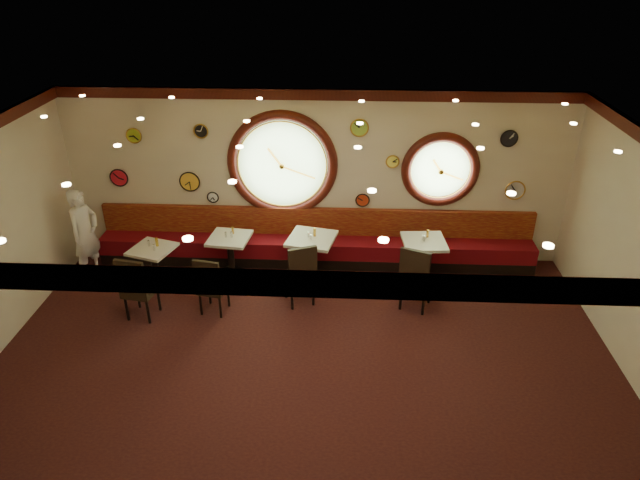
{
  "coord_description": "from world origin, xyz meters",
  "views": [
    {
      "loc": [
        0.54,
        -6.57,
        5.4
      ],
      "look_at": [
        0.18,
        0.8,
        1.5
      ],
      "focal_mm": 32.0,
      "sensor_mm": 36.0,
      "label": 1
    }
  ],
  "objects_px": {
    "condiment_c_bottle": "(315,232)",
    "condiment_a_bottle": "(157,242)",
    "table_d": "(423,255)",
    "condiment_a_salt": "(149,243)",
    "chair_d": "(416,275)",
    "condiment_c_salt": "(308,234)",
    "table_a": "(154,262)",
    "condiment_b_bottle": "(233,230)",
    "table_c": "(312,253)",
    "condiment_b_pepper": "(231,235)",
    "condiment_a_pepper": "(154,248)",
    "condiment_b_salt": "(226,235)",
    "condiment_d_bottle": "(428,233)",
    "chair_a": "(136,285)",
    "chair_b": "(210,283)",
    "waiter": "(85,234)",
    "condiment_c_pepper": "(311,237)",
    "table_b": "(230,251)",
    "condiment_d_pepper": "(424,239)",
    "chair_c": "(301,271)",
    "condiment_d_salt": "(423,238)"
  },
  "relations": [
    {
      "from": "condiment_b_salt",
      "to": "condiment_a_bottle",
      "type": "distance_m",
      "value": 1.17
    },
    {
      "from": "chair_b",
      "to": "condiment_b_pepper",
      "type": "bearing_deg",
      "value": 95.62
    },
    {
      "from": "table_a",
      "to": "waiter",
      "type": "height_order",
      "value": "waiter"
    },
    {
      "from": "table_b",
      "to": "condiment_c_bottle",
      "type": "xyz_separation_m",
      "value": [
        1.51,
        -0.06,
        0.45
      ]
    },
    {
      "from": "chair_d",
      "to": "condiment_a_pepper",
      "type": "distance_m",
      "value": 4.39
    },
    {
      "from": "condiment_c_salt",
      "to": "table_a",
      "type": "bearing_deg",
      "value": -173.06
    },
    {
      "from": "table_a",
      "to": "waiter",
      "type": "relative_size",
      "value": 0.5
    },
    {
      "from": "chair_d",
      "to": "condiment_b_bottle",
      "type": "bearing_deg",
      "value": -177.34
    },
    {
      "from": "chair_d",
      "to": "chair_b",
      "type": "bearing_deg",
      "value": -153.25
    },
    {
      "from": "condiment_b_bottle",
      "to": "condiment_c_bottle",
      "type": "bearing_deg",
      "value": -7.66
    },
    {
      "from": "chair_b",
      "to": "condiment_b_bottle",
      "type": "xyz_separation_m",
      "value": [
        0.12,
        1.37,
        0.25
      ]
    },
    {
      "from": "table_c",
      "to": "chair_a",
      "type": "xyz_separation_m",
      "value": [
        -2.66,
        -1.32,
        0.1
      ]
    },
    {
      "from": "condiment_b_salt",
      "to": "condiment_d_bottle",
      "type": "distance_m",
      "value": 3.53
    },
    {
      "from": "table_c",
      "to": "chair_b",
      "type": "height_order",
      "value": "chair_b"
    },
    {
      "from": "table_d",
      "to": "condiment_a_salt",
      "type": "distance_m",
      "value": 4.74
    },
    {
      "from": "table_b",
      "to": "table_d",
      "type": "height_order",
      "value": "table_d"
    },
    {
      "from": "table_c",
      "to": "condiment_a_pepper",
      "type": "relative_size",
      "value": 8.65
    },
    {
      "from": "condiment_a_salt",
      "to": "condiment_d_bottle",
      "type": "xyz_separation_m",
      "value": [
        4.79,
        0.45,
        0.08
      ]
    },
    {
      "from": "table_c",
      "to": "condiment_a_bottle",
      "type": "distance_m",
      "value": 2.67
    },
    {
      "from": "chair_c",
      "to": "condiment_b_bottle",
      "type": "distance_m",
      "value": 1.67
    },
    {
      "from": "table_b",
      "to": "condiment_d_pepper",
      "type": "relative_size",
      "value": 7.68
    },
    {
      "from": "condiment_a_salt",
      "to": "condiment_c_salt",
      "type": "height_order",
      "value": "condiment_c_salt"
    },
    {
      "from": "condiment_b_salt",
      "to": "condiment_b_pepper",
      "type": "relative_size",
      "value": 0.9
    },
    {
      "from": "condiment_a_bottle",
      "to": "table_d",
      "type": "bearing_deg",
      "value": 3.8
    },
    {
      "from": "condiment_a_bottle",
      "to": "condiment_c_salt",
      "type": "bearing_deg",
      "value": 5.43
    },
    {
      "from": "chair_a",
      "to": "chair_c",
      "type": "height_order",
      "value": "chair_c"
    },
    {
      "from": "table_c",
      "to": "condiment_d_bottle",
      "type": "bearing_deg",
      "value": 5.93
    },
    {
      "from": "condiment_c_bottle",
      "to": "condiment_a_bottle",
      "type": "bearing_deg",
      "value": -174.01
    },
    {
      "from": "condiment_c_bottle",
      "to": "table_d",
      "type": "bearing_deg",
      "value": 0.66
    },
    {
      "from": "condiment_b_bottle",
      "to": "table_d",
      "type": "bearing_deg",
      "value": -2.99
    },
    {
      "from": "table_b",
      "to": "condiment_d_salt",
      "type": "relative_size",
      "value": 8.9
    },
    {
      "from": "condiment_b_pepper",
      "to": "condiment_a_bottle",
      "type": "bearing_deg",
      "value": -164.96
    },
    {
      "from": "chair_d",
      "to": "condiment_c_salt",
      "type": "distance_m",
      "value": 1.98
    },
    {
      "from": "chair_a",
      "to": "chair_c",
      "type": "relative_size",
      "value": 1.0
    },
    {
      "from": "table_a",
      "to": "condiment_b_bottle",
      "type": "xyz_separation_m",
      "value": [
        1.29,
        0.56,
        0.37
      ]
    },
    {
      "from": "chair_b",
      "to": "waiter",
      "type": "relative_size",
      "value": 0.38
    },
    {
      "from": "condiment_b_salt",
      "to": "condiment_c_bottle",
      "type": "height_order",
      "value": "condiment_c_bottle"
    },
    {
      "from": "table_c",
      "to": "chair_c",
      "type": "height_order",
      "value": "chair_c"
    },
    {
      "from": "condiment_b_bottle",
      "to": "chair_d",
      "type": "bearing_deg",
      "value": -19.19
    },
    {
      "from": "chair_a",
      "to": "condiment_c_pepper",
      "type": "distance_m",
      "value": 2.95
    },
    {
      "from": "condiment_c_pepper",
      "to": "condiment_a_salt",
      "type": "bearing_deg",
      "value": -176.52
    },
    {
      "from": "chair_c",
      "to": "condiment_c_pepper",
      "type": "xyz_separation_m",
      "value": [
        0.12,
        0.72,
        0.25
      ]
    },
    {
      "from": "chair_a",
      "to": "chair_d",
      "type": "bearing_deg",
      "value": 15.93
    },
    {
      "from": "condiment_b_pepper",
      "to": "condiment_c_bottle",
      "type": "distance_m",
      "value": 1.47
    },
    {
      "from": "condiment_a_pepper",
      "to": "condiment_b_pepper",
      "type": "distance_m",
      "value": 1.33
    },
    {
      "from": "condiment_c_salt",
      "to": "chair_c",
      "type": "bearing_deg",
      "value": -94.98
    },
    {
      "from": "table_c",
      "to": "condiment_c_salt",
      "type": "distance_m",
      "value": 0.37
    },
    {
      "from": "condiment_b_pepper",
      "to": "condiment_d_bottle",
      "type": "xyz_separation_m",
      "value": [
        3.43,
        0.11,
        0.05
      ]
    },
    {
      "from": "condiment_b_salt",
      "to": "condiment_c_salt",
      "type": "relative_size",
      "value": 1.02
    },
    {
      "from": "condiment_b_salt",
      "to": "condiment_b_pepper",
      "type": "distance_m",
      "value": 0.1
    }
  ]
}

